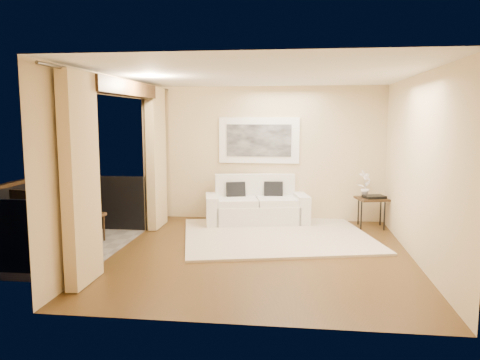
% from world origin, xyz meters
% --- Properties ---
extents(floor, '(5.00, 5.00, 0.00)m').
position_xyz_m(floor, '(0.00, 0.00, 0.00)').
color(floor, '#503617').
rests_on(floor, ground).
extents(room_shell, '(5.00, 6.40, 5.00)m').
position_xyz_m(room_shell, '(-2.13, 0.00, 2.52)').
color(room_shell, white).
rests_on(room_shell, ground).
extents(balcony, '(1.81, 2.60, 1.17)m').
position_xyz_m(balcony, '(-3.31, 0.00, 0.18)').
color(balcony, '#605B56').
rests_on(balcony, ground).
extents(curtains, '(0.16, 4.80, 2.64)m').
position_xyz_m(curtains, '(-2.11, 0.00, 1.34)').
color(curtains, '#D4B882').
rests_on(curtains, ground).
extents(artwork, '(1.62, 0.07, 0.92)m').
position_xyz_m(artwork, '(-0.25, 2.46, 1.62)').
color(artwork, white).
rests_on(artwork, room_shell).
extents(rug, '(3.73, 3.43, 0.04)m').
position_xyz_m(rug, '(0.18, 1.10, 0.02)').
color(rug, beige).
rests_on(rug, floor).
extents(sofa, '(2.11, 1.24, 0.95)m').
position_xyz_m(sofa, '(-0.27, 2.09, 0.34)').
color(sofa, silver).
rests_on(sofa, floor).
extents(side_table, '(0.64, 0.64, 0.57)m').
position_xyz_m(side_table, '(1.93, 2.00, 0.51)').
color(side_table, '#311F10').
rests_on(side_table, floor).
extents(tray, '(0.45, 0.39, 0.05)m').
position_xyz_m(tray, '(1.97, 1.98, 0.60)').
color(tray, black).
rests_on(tray, side_table).
extents(orchid, '(0.32, 0.31, 0.51)m').
position_xyz_m(orchid, '(1.81, 2.12, 0.82)').
color(orchid, white).
rests_on(orchid, side_table).
extents(bistro_table, '(0.89, 0.89, 0.84)m').
position_xyz_m(bistro_table, '(-3.58, 0.59, 0.76)').
color(bistro_table, '#311F10').
rests_on(bistro_table, balcony).
extents(balcony_chair_far, '(0.52, 0.53, 0.99)m').
position_xyz_m(balcony_chair_far, '(-2.95, 0.23, 0.58)').
color(balcony_chair_far, '#311F10').
rests_on(balcony_chair_far, balcony).
extents(balcony_chair_near, '(0.52, 0.52, 1.01)m').
position_xyz_m(balcony_chair_near, '(-3.56, -0.63, 0.59)').
color(balcony_chair_near, '#311F10').
rests_on(balcony_chair_near, balcony).
extents(ice_bucket, '(0.18, 0.18, 0.20)m').
position_xyz_m(ice_bucket, '(-3.75, 0.65, 0.94)').
color(ice_bucket, white).
rests_on(ice_bucket, bistro_table).
extents(candle, '(0.06, 0.06, 0.07)m').
position_xyz_m(candle, '(-3.50, 0.68, 0.88)').
color(candle, red).
rests_on(candle, bistro_table).
extents(vase, '(0.04, 0.04, 0.18)m').
position_xyz_m(vase, '(-3.60, 0.44, 0.93)').
color(vase, silver).
rests_on(vase, bistro_table).
extents(glass_a, '(0.06, 0.06, 0.12)m').
position_xyz_m(glass_a, '(-3.48, 0.49, 0.90)').
color(glass_a, white).
rests_on(glass_a, bistro_table).
extents(glass_b, '(0.06, 0.06, 0.12)m').
position_xyz_m(glass_b, '(-3.40, 0.62, 0.90)').
color(glass_b, silver).
rests_on(glass_b, bistro_table).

